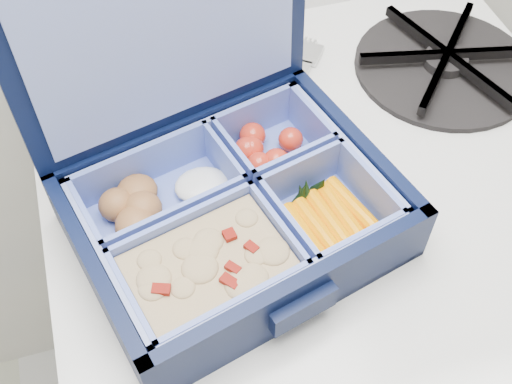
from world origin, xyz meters
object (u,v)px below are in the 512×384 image
object	(u,v)px
bento_box	(234,214)
fork	(283,112)
stove	(299,333)
burner_grate	(446,59)

from	to	relation	value
bento_box	fork	distance (m)	0.16
bento_box	fork	size ratio (longest dim) A/B	1.28
stove	fork	distance (m)	0.41
burner_grate	fork	size ratio (longest dim) A/B	0.96
bento_box	burner_grate	bearing A→B (deg)	13.45
bento_box	burner_grate	distance (m)	0.31
stove	bento_box	size ratio (longest dim) A/B	3.15
stove	burner_grate	distance (m)	0.46
stove	fork	xyz separation A→B (m)	(-0.02, 0.06, 0.41)
stove	burner_grate	size ratio (longest dim) A/B	4.21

